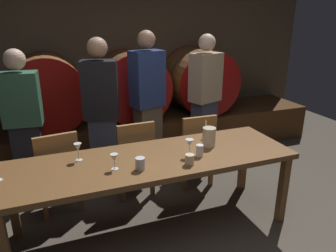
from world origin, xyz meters
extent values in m
plane|color=#4C443A|center=(0.00, 0.00, 0.00)|extent=(8.09, 8.09, 0.00)
cube|color=brown|center=(0.00, 2.75, 1.24)|extent=(6.23, 0.24, 2.48)
cube|color=#4C2D16|center=(0.00, 2.20, 0.26)|extent=(5.60, 0.90, 0.53)
cylinder|color=brown|center=(-1.07, 2.20, 1.00)|extent=(0.94, 0.74, 0.94)
cylinder|color=maroon|center=(-1.07, 1.82, 1.00)|extent=(0.95, 0.03, 0.95)
cylinder|color=maroon|center=(-1.07, 2.59, 1.00)|extent=(0.95, 0.03, 0.95)
cylinder|color=#2D2D33|center=(-1.07, 2.20, 1.00)|extent=(0.94, 0.04, 0.94)
cylinder|color=brown|center=(0.02, 2.20, 1.00)|extent=(0.94, 0.74, 0.94)
cylinder|color=#9E1411|center=(0.02, 1.82, 1.00)|extent=(0.95, 0.03, 0.95)
cylinder|color=#9E1411|center=(0.02, 2.59, 1.00)|extent=(0.95, 0.03, 0.95)
cylinder|color=#2D2D33|center=(0.02, 2.20, 1.00)|extent=(0.94, 0.04, 0.94)
cylinder|color=brown|center=(1.08, 2.20, 1.00)|extent=(0.94, 0.74, 0.94)
cylinder|color=maroon|center=(1.08, 1.82, 1.00)|extent=(0.95, 0.03, 0.95)
cylinder|color=maroon|center=(1.08, 2.59, 1.00)|extent=(0.95, 0.03, 0.95)
cylinder|color=#2D2D33|center=(1.08, 2.20, 1.00)|extent=(0.94, 0.04, 0.94)
cube|color=brown|center=(-0.26, 0.39, 0.71)|extent=(2.57, 0.79, 0.05)
cube|color=brown|center=(0.94, 0.05, 0.34)|extent=(0.07, 0.07, 0.69)
cube|color=brown|center=(-1.47, 0.72, 0.34)|extent=(0.07, 0.07, 0.69)
cube|color=brown|center=(0.94, 0.72, 0.34)|extent=(0.07, 0.07, 0.69)
cube|color=olive|center=(-1.07, 1.07, 0.44)|extent=(0.45, 0.45, 0.04)
cube|color=olive|center=(-1.05, 0.89, 0.67)|extent=(0.40, 0.09, 0.42)
cube|color=olive|center=(-0.92, 1.26, 0.21)|extent=(0.05, 0.05, 0.42)
cube|color=olive|center=(-1.26, 1.22, 0.21)|extent=(0.05, 0.05, 0.42)
cube|color=olive|center=(-0.88, 0.92, 0.21)|extent=(0.05, 0.05, 0.42)
cube|color=olive|center=(-1.21, 0.88, 0.21)|extent=(0.05, 0.05, 0.42)
cube|color=olive|center=(-0.26, 1.11, 0.44)|extent=(0.41, 0.41, 0.04)
cube|color=olive|center=(-0.26, 0.93, 0.67)|extent=(0.40, 0.05, 0.42)
cube|color=olive|center=(-0.10, 1.28, 0.21)|extent=(0.05, 0.05, 0.42)
cube|color=olive|center=(-0.44, 1.27, 0.21)|extent=(0.05, 0.05, 0.42)
cube|color=olive|center=(-0.09, 0.95, 0.21)|extent=(0.05, 0.05, 0.42)
cube|color=olive|center=(-0.43, 0.93, 0.21)|extent=(0.05, 0.05, 0.42)
cube|color=olive|center=(0.46, 1.08, 0.44)|extent=(0.41, 0.41, 0.04)
cube|color=olive|center=(0.46, 0.90, 0.67)|extent=(0.40, 0.05, 0.42)
cube|color=olive|center=(0.64, 1.25, 0.21)|extent=(0.05, 0.05, 0.42)
cube|color=olive|center=(0.30, 1.25, 0.21)|extent=(0.05, 0.05, 0.42)
cube|color=olive|center=(0.63, 0.91, 0.21)|extent=(0.05, 0.05, 0.42)
cube|color=olive|center=(0.29, 0.91, 0.21)|extent=(0.05, 0.05, 0.42)
cube|color=black|center=(-1.33, 1.50, 0.41)|extent=(0.32, 0.23, 0.82)
cube|color=#336047|center=(-1.33, 1.50, 1.10)|extent=(0.40, 0.28, 0.56)
sphere|color=beige|center=(-1.33, 1.50, 1.51)|extent=(0.22, 0.22, 0.22)
cube|color=#33384C|center=(-0.52, 1.38, 0.42)|extent=(0.34, 0.27, 0.84)
cube|color=black|center=(-0.52, 1.38, 1.16)|extent=(0.43, 0.33, 0.63)
sphere|color=tan|center=(-0.52, 1.38, 1.60)|extent=(0.22, 0.22, 0.22)
cube|color=brown|center=(0.06, 1.52, 0.44)|extent=(0.34, 0.28, 0.88)
cube|color=navy|center=(0.06, 1.52, 1.21)|extent=(0.43, 0.34, 0.66)
sphere|color=tan|center=(0.06, 1.52, 1.66)|extent=(0.21, 0.21, 0.21)
cube|color=#33384C|center=(0.81, 1.48, 0.44)|extent=(0.35, 0.29, 0.88)
cube|color=tan|center=(0.81, 1.48, 1.18)|extent=(0.44, 0.35, 0.61)
sphere|color=beige|center=(0.81, 1.48, 1.61)|extent=(0.21, 0.21, 0.21)
cylinder|color=olive|center=(0.41, 0.67, 0.75)|extent=(0.05, 0.05, 0.02)
cylinder|color=#EDE5CC|center=(0.41, 0.67, 0.84)|extent=(0.02, 0.02, 0.15)
cone|color=yellow|center=(0.41, 0.67, 0.92)|extent=(0.01, 0.01, 0.02)
cylinder|color=beige|center=(0.33, 0.45, 0.83)|extent=(0.13, 0.13, 0.18)
cylinder|color=silver|center=(-0.87, 0.57, 0.74)|extent=(0.06, 0.06, 0.00)
cylinder|color=silver|center=(-0.87, 0.57, 0.78)|extent=(0.01, 0.01, 0.08)
cone|color=silver|center=(-0.87, 0.57, 0.86)|extent=(0.07, 0.07, 0.07)
cylinder|color=silver|center=(-0.62, 0.29, 0.74)|extent=(0.06, 0.06, 0.00)
cylinder|color=silver|center=(-0.62, 0.29, 0.77)|extent=(0.01, 0.01, 0.06)
cone|color=silver|center=(-0.62, 0.29, 0.84)|extent=(0.06, 0.06, 0.07)
cylinder|color=white|center=(0.06, 0.31, 0.74)|extent=(0.06, 0.06, 0.00)
cylinder|color=white|center=(0.06, 0.31, 0.78)|extent=(0.01, 0.01, 0.09)
cone|color=white|center=(0.06, 0.31, 0.86)|extent=(0.07, 0.07, 0.07)
cylinder|color=silver|center=(-0.42, 0.21, 0.79)|extent=(0.08, 0.08, 0.10)
cylinder|color=beige|center=(-0.01, 0.15, 0.78)|extent=(0.08, 0.08, 0.09)
cylinder|color=white|center=(0.14, 0.27, 0.79)|extent=(0.07, 0.07, 0.11)
camera|label=1|loc=(-1.04, -2.03, 1.93)|focal=33.76mm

